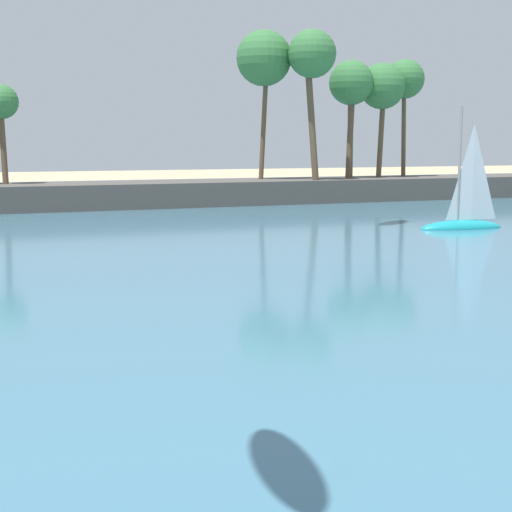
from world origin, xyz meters
The scene contains 2 objects.
sea centered at (0.00, 52.08, 0.03)m, with size 220.00×87.86×0.06m, color teal.
sailboat_near_shore centered at (22.25, 35.22, 0.68)m, with size 4.87×1.89×6.89m.
Camera 1 is at (-3.24, 1.38, 4.58)m, focal length 54.13 mm.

